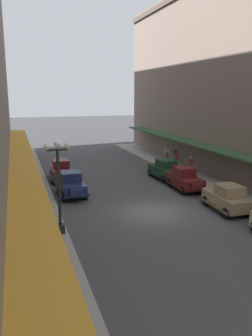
{
  "coord_description": "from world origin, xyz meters",
  "views": [
    {
      "loc": [
        -8.5,
        -20.45,
        7.78
      ],
      "look_at": [
        0.0,
        6.0,
        1.8
      ],
      "focal_mm": 37.2,
      "sensor_mm": 36.0,
      "label": 1
    }
  ],
  "objects_px": {
    "fire_hydrant": "(240,198)",
    "parked_car_0": "(227,197)",
    "pedestrian_5": "(176,156)",
    "parked_car_4": "(185,178)",
    "pedestrian_2": "(167,152)",
    "parked_car_2": "(71,184)",
    "pedestrian_3": "(191,165)",
    "pedestrian_4": "(177,159)",
    "lamp_post_with_clock": "(59,184)",
    "parked_car_1": "(165,169)",
    "pedestrian_1": "(24,156)",
    "parked_car_3": "(61,170)",
    "pedestrian_0": "(47,215)"
  },
  "relations": [
    {
      "from": "lamp_post_with_clock",
      "to": "pedestrian_0",
      "type": "xyz_separation_m",
      "value": [
        -0.62,
        0.91,
        -2.0
      ]
    },
    {
      "from": "parked_car_4",
      "to": "pedestrian_0",
      "type": "xyz_separation_m",
      "value": [
        -11.61,
        -5.55,
        0.05
      ]
    },
    {
      "from": "pedestrian_1",
      "to": "pedestrian_2",
      "type": "distance_m",
      "value": 16.31
    },
    {
      "from": "parked_car_0",
      "to": "pedestrian_4",
      "type": "xyz_separation_m",
      "value": [
        2.76,
        13.35,
        0.05
      ]
    },
    {
      "from": "parked_car_1",
      "to": "parked_car_4",
      "type": "bearing_deg",
      "value": -89.43
    },
    {
      "from": "lamp_post_with_clock",
      "to": "parked_car_0",
      "type": "bearing_deg",
      "value": 4.06
    },
    {
      "from": "parked_car_3",
      "to": "pedestrian_0",
      "type": "distance_m",
      "value": 12.18
    },
    {
      "from": "pedestrian_0",
      "to": "pedestrian_4",
      "type": "relative_size",
      "value": 1.0
    },
    {
      "from": "parked_car_2",
      "to": "parked_car_3",
      "type": "bearing_deg",
      "value": 90.99
    },
    {
      "from": "parked_car_0",
      "to": "pedestrian_4",
      "type": "relative_size",
      "value": 2.63
    },
    {
      "from": "parked_car_4",
      "to": "parked_car_0",
      "type": "bearing_deg",
      "value": -87.76
    },
    {
      "from": "parked_car_0",
      "to": "parked_car_4",
      "type": "height_order",
      "value": "same"
    },
    {
      "from": "fire_hydrant",
      "to": "pedestrian_3",
      "type": "distance_m",
      "value": 9.72
    },
    {
      "from": "parked_car_3",
      "to": "pedestrian_3",
      "type": "height_order",
      "value": "parked_car_3"
    },
    {
      "from": "fire_hydrant",
      "to": "pedestrian_2",
      "type": "distance_m",
      "value": 17.05
    },
    {
      "from": "parked_car_1",
      "to": "fire_hydrant",
      "type": "height_order",
      "value": "parked_car_1"
    },
    {
      "from": "parked_car_0",
      "to": "pedestrian_4",
      "type": "height_order",
      "value": "parked_car_0"
    },
    {
      "from": "parked_car_1",
      "to": "fire_hydrant",
      "type": "bearing_deg",
      "value": -78.58
    },
    {
      "from": "pedestrian_5",
      "to": "pedestrian_0",
      "type": "bearing_deg",
      "value": -135.4
    },
    {
      "from": "pedestrian_5",
      "to": "pedestrian_2",
      "type": "bearing_deg",
      "value": 89.99
    },
    {
      "from": "parked_car_0",
      "to": "pedestrian_3",
      "type": "bearing_deg",
      "value": 74.81
    },
    {
      "from": "pedestrian_3",
      "to": "parked_car_0",
      "type": "bearing_deg",
      "value": -105.19
    },
    {
      "from": "pedestrian_1",
      "to": "pedestrian_5",
      "type": "distance_m",
      "value": 16.78
    },
    {
      "from": "lamp_post_with_clock",
      "to": "pedestrian_1",
      "type": "bearing_deg",
      "value": 93.66
    },
    {
      "from": "parked_car_2",
      "to": "pedestrian_3",
      "type": "distance_m",
      "value": 12.67
    },
    {
      "from": "lamp_post_with_clock",
      "to": "pedestrian_4",
      "type": "relative_size",
      "value": 3.15
    },
    {
      "from": "pedestrian_2",
      "to": "pedestrian_3",
      "type": "relative_size",
      "value": 1.02
    },
    {
      "from": "parked_car_1",
      "to": "pedestrian_2",
      "type": "distance_m",
      "value": 8.91
    },
    {
      "from": "pedestrian_2",
      "to": "pedestrian_5",
      "type": "height_order",
      "value": "pedestrian_2"
    },
    {
      "from": "parked_car_3",
      "to": "fire_hydrant",
      "type": "xyz_separation_m",
      "value": [
        10.99,
        -11.35,
        -0.38
      ]
    },
    {
      "from": "lamp_post_with_clock",
      "to": "pedestrian_2",
      "type": "bearing_deg",
      "value": 51.18
    },
    {
      "from": "pedestrian_3",
      "to": "pedestrian_2",
      "type": "bearing_deg",
      "value": 83.72
    },
    {
      "from": "lamp_post_with_clock",
      "to": "pedestrian_2",
      "type": "relative_size",
      "value": 3.09
    },
    {
      "from": "lamp_post_with_clock",
      "to": "fire_hydrant",
      "type": "height_order",
      "value": "lamp_post_with_clock"
    },
    {
      "from": "pedestrian_0",
      "to": "pedestrian_3",
      "type": "bearing_deg",
      "value": 34.94
    },
    {
      "from": "pedestrian_1",
      "to": "pedestrian_4",
      "type": "xyz_separation_m",
      "value": [
        15.3,
        -6.56,
        -0.02
      ]
    },
    {
      "from": "pedestrian_5",
      "to": "parked_car_4",
      "type": "bearing_deg",
      "value": -111.6
    },
    {
      "from": "parked_car_1",
      "to": "pedestrian_4",
      "type": "xyz_separation_m",
      "value": [
        3.02,
        3.75,
        0.05
      ]
    },
    {
      "from": "fire_hydrant",
      "to": "parked_car_0",
      "type": "bearing_deg",
      "value": -155.09
    },
    {
      "from": "parked_car_0",
      "to": "parked_car_2",
      "type": "distance_m",
      "value": 11.6
    },
    {
      "from": "parked_car_3",
      "to": "pedestrian_2",
      "type": "distance_m",
      "value": 14.21
    },
    {
      "from": "fire_hydrant",
      "to": "pedestrian_3",
      "type": "relative_size",
      "value": 0.5
    },
    {
      "from": "parked_car_2",
      "to": "parked_car_4",
      "type": "distance_m",
      "value": 9.22
    },
    {
      "from": "parked_car_1",
      "to": "pedestrian_3",
      "type": "height_order",
      "value": "parked_car_1"
    },
    {
      "from": "parked_car_0",
      "to": "pedestrian_4",
      "type": "bearing_deg",
      "value": 78.32
    },
    {
      "from": "pedestrian_1",
      "to": "parked_car_1",
      "type": "bearing_deg",
      "value": -40.01
    },
    {
      "from": "pedestrian_2",
      "to": "pedestrian_3",
      "type": "height_order",
      "value": "pedestrian_2"
    },
    {
      "from": "parked_car_4",
      "to": "pedestrian_2",
      "type": "xyz_separation_m",
      "value": [
        3.83,
        11.97,
        0.07
      ]
    },
    {
      "from": "parked_car_2",
      "to": "parked_car_4",
      "type": "bearing_deg",
      "value": -7.34
    },
    {
      "from": "parked_car_3",
      "to": "pedestrian_1",
      "type": "height_order",
      "value": "parked_car_3"
    }
  ]
}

